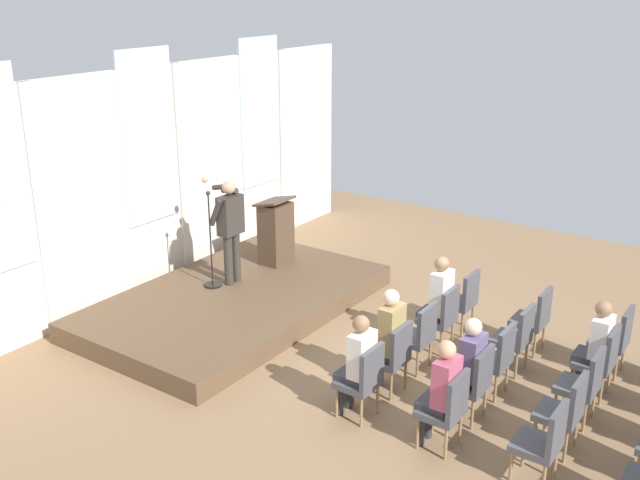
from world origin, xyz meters
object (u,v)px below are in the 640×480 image
Objects in this scene: audience_r0_c3 at (438,298)px; audience_r1_c1 at (468,363)px; chair_r0_c4 at (463,298)px; chair_r1_c1 at (473,380)px; chair_r0_c0 at (363,377)px; mic_stand at (212,266)px; chair_r1_c2 at (496,356)px; chair_r1_c4 at (535,316)px; lectern at (276,232)px; audience_r1_c0 at (441,389)px; chair_r2_c3 at (601,358)px; speaker at (230,224)px; chair_r2_c2 at (584,382)px; chair_r1_c0 at (447,406)px; audience_r0_c1 at (388,336)px; audience_r0_c0 at (358,361)px; chair_r0_c1 at (393,354)px; audience_r2_c3 at (596,343)px; chair_r2_c0 at (544,440)px; chair_r0_c2 at (419,333)px; chair_r0_c3 at (442,315)px; chair_r2_c1 at (566,409)px; chair_r1_c3 at (517,335)px; chair_r2_c4 at (616,337)px.

audience_r1_c1 is at bearing -142.21° from audience_r0_c3.
chair_r1_c1 is at bearing -152.57° from chair_r0_c4.
chair_r1_c1 is at bearing -57.29° from chair_r0_c0.
chair_r1_c2 is at bearing -90.02° from mic_stand.
lectern is at bearing 89.92° from chair_r1_c4.
audience_r1_c0 reaches higher than chair_r2_c3.
audience_r1_c1 is at bearing -114.93° from lectern.
audience_r1_c1 is at bearing 140.00° from chair_r2_c3.
chair_r1_c1 is 0.73× the size of audience_r1_c1.
speaker is 5.68m from chair_r2_c2.
chair_r1_c0 is at bearing -158.73° from chair_r0_c4.
audience_r0_c1 is 1.48× the size of chair_r2_c2.
audience_r0_c0 is 2.97m from chair_r1_c4.
audience_r2_c3 is at bearing -56.24° from chair_r0_c1.
chair_r2_c0 is at bearing -142.09° from chair_r1_c2.
chair_r1_c1 is (-1.37, -1.14, -0.23)m from audience_r0_c3.
speaker is 1.79× the size of chair_r0_c4.
audience_r1_c1 is 0.71m from chair_r1_c2.
chair_r0_c2 is (1.37, 0.00, 0.00)m from chair_r0_c0.
chair_r0_c4 is 1.00× the size of chair_r2_c2.
lectern reaches higher than chair_r0_c2.
chair_r2_c0 is (-2.05, -2.13, 0.00)m from chair_r0_c3.
mic_stand reaches higher than chair_r1_c2.
chair_r0_c1 and chair_r1_c4 have the same top height.
chair_r0_c3 is 1.00× the size of chair_r2_c3.
audience_r0_c3 is 1.47× the size of chair_r2_c1.
audience_r2_c3 is (-0.00, -0.98, 0.18)m from chair_r1_c3.
audience_r0_c1 is at bearing -100.89° from mic_stand.
audience_r0_c1 is 1.80m from chair_r1_c3.
audience_r0_c3 is 1.08× the size of audience_r2_c3.
speaker is 5.58m from audience_r2_c3.
chair_r2_c4 is at bearing -57.29° from chair_r1_c3.
speaker reaches higher than chair_r2_c2.
chair_r0_c3 and chair_r1_c3 have the same top height.
chair_r0_c2 is 0.68× the size of audience_r0_c3.
mic_stand is at bearing 89.97° from chair_r0_c2.
chair_r0_c2 is 1.70m from audience_r1_c0.
chair_r0_c0 and chair_r2_c1 have the same top height.
chair_r0_c0 is 2.13m from chair_r2_c0.
audience_r0_c0 is 1.80m from chair_r1_c2.
chair_r2_c4 is (1.08, -5.62, -0.76)m from speaker.
chair_r2_c3 is (1.37, -1.15, -0.19)m from audience_r1_c1.
chair_r0_c1 is 1.00× the size of chair_r1_c3.
chair_r1_c3 is (0.00, -1.14, -0.23)m from audience_r0_c3.
chair_r1_c4 is at bearing -29.12° from audience_r0_c1.
audience_r0_c3 is at bearing 90.00° from chair_r1_c3.
speaker reaches higher than chair_r0_c2.
chair_r0_c3 is 1.00× the size of chair_r2_c4.
chair_r0_c2 and chair_r1_c3 have the same top height.
audience_r1_c0 is at bearing -110.30° from speaker.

